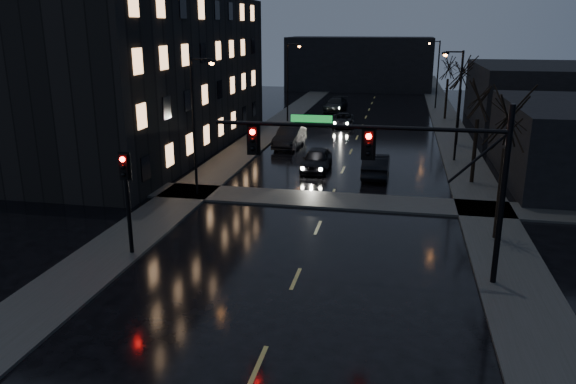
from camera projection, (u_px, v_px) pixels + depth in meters
The scene contains 21 objects.
sidewalk_left at pixel (257, 140), 49.25m from camera, with size 3.00×140.00×0.12m, color #2D2D2B.
sidewalk_right at pixel (458, 148), 46.04m from camera, with size 3.00×140.00×0.12m, color #2D2D2B.
sidewalk_cross at pixel (329, 200), 32.13m from camera, with size 40.00×3.00×0.12m, color #2D2D2B.
apartment_block at pixel (142, 74), 44.37m from camera, with size 12.00×30.00×12.00m, color black.
commercial_right_far at pixel (537, 95), 55.81m from camera, with size 12.00×18.00×6.00m, color black.
far_block at pixel (359, 64), 87.51m from camera, with size 22.00×10.00×8.00m, color black.
signal_mast at pixel (401, 158), 21.11m from camera, with size 11.11×0.41×7.00m.
signal_pole_left at pixel (127, 189), 23.78m from camera, with size 0.35×0.41×4.53m.
tree_near at pixel (510, 107), 24.57m from camera, with size 3.52×3.52×8.08m.
tree_mid_a at pixel (480, 91), 34.08m from camera, with size 3.30×3.30×7.58m.
tree_mid_b at pixel (462, 65), 45.13m from camera, with size 3.74×3.74×8.59m.
tree_far at pixel (449, 62), 58.45m from camera, with size 3.43×3.43×7.88m.
streetlight_l_near at pixel (197, 116), 31.76m from camera, with size 1.53×0.28×8.00m.
streetlight_l_far at pixel (290, 76), 57.13m from camera, with size 1.53×0.28×8.00m.
streetlight_r_mid at pixel (456, 97), 40.17m from camera, with size 1.53×0.28×8.00m.
streetlight_r_far at pixel (436, 69), 66.49m from camera, with size 1.53×0.28×8.00m.
oncoming_car_a at pixel (317, 160), 38.77m from camera, with size 1.83×4.54×1.55m, color black.
oncoming_car_b at pixel (290, 137), 46.25m from camera, with size 1.77×5.06×1.67m, color black.
oncoming_car_c at pixel (343, 120), 56.07m from camera, with size 2.15×4.66×1.29m, color black.
oncoming_car_d at pixel (336, 104), 66.06m from camera, with size 2.16×5.32×1.54m, color black.
lead_car at pixel (376, 165), 37.16m from camera, with size 1.67×4.78×1.57m, color black.
Camera 1 is at (3.72, -12.04, 9.64)m, focal length 35.00 mm.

